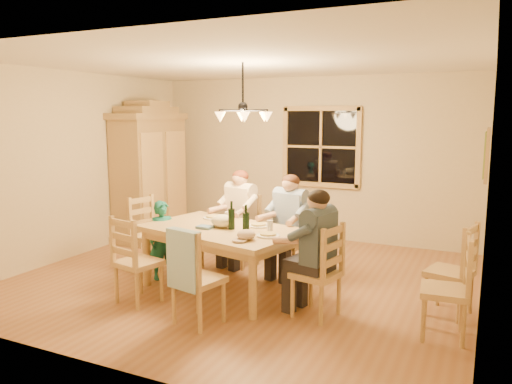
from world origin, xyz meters
The scene contains 33 objects.
floor centered at (0.00, 0.00, 0.00)m, with size 5.50×5.50×0.00m, color #996137.
ceiling centered at (0.00, 0.00, 2.70)m, with size 5.50×5.00×0.02m, color white.
wall_back centered at (0.00, 2.50, 1.35)m, with size 5.50×0.02×2.70m, color #CBB98F.
wall_left centered at (-2.75, 0.00, 1.35)m, with size 0.02×5.00×2.70m, color #CBB98F.
wall_right centered at (2.75, 0.00, 1.35)m, with size 0.02×5.00×2.70m, color #CBB98F.
window centered at (0.20, 2.47, 1.55)m, with size 1.30×0.06×1.30m.
painting centered at (2.71, 1.20, 1.60)m, with size 0.06×0.78×0.64m.
chandelier centered at (0.00, 0.00, 2.08)m, with size 0.77×0.68×0.71m.
armoire centered at (-2.42, 1.30, 1.06)m, with size 0.66×1.40×2.30m.
dining_table centered at (-0.05, -0.45, 0.66)m, with size 2.07×1.52×0.76m.
chair_far_left centered at (-0.31, 0.51, 0.30)m, with size 0.52×0.51×0.99m.
chair_far_right centered at (0.50, 0.33, 0.30)m, with size 0.52×0.51×0.99m.
chair_near_left centered at (-0.70, -1.20, 0.30)m, with size 0.52×0.51×0.99m.
chair_near_right centered at (0.21, -1.41, 0.30)m, with size 0.52×0.51×0.99m.
chair_end_left centered at (-1.31, -0.16, 0.30)m, with size 0.51×0.52×0.99m.
chair_end_right centered at (1.21, -0.73, 0.30)m, with size 0.51×0.52×0.99m.
adult_woman centered at (-0.31, 0.51, 0.84)m, with size 0.46×0.49×0.87m.
adult_plaid_man centered at (0.50, 0.33, 0.84)m, with size 0.46×0.49×0.87m.
adult_slate_man centered at (1.21, -0.73, 0.84)m, with size 0.49×0.46×0.87m.
towel centered at (0.17, -1.59, 0.70)m, with size 0.38×0.10×0.58m, color #92B3C5.
wine_bottle_a centered at (0.09, -0.48, 0.93)m, with size 0.08×0.08×0.33m, color black.
wine_bottle_b centered at (0.34, -0.61, 0.93)m, with size 0.08×0.08×0.33m, color black.
plate_woman centered at (-0.41, -0.05, 0.77)m, with size 0.26×0.26×0.02m, color white.
plate_plaid centered at (0.31, -0.22, 0.77)m, with size 0.26×0.26×0.02m, color white.
plate_slate centered at (0.61, -0.61, 0.77)m, with size 0.26×0.26×0.02m, color white.
wine_glass_a centered at (-0.12, -0.20, 0.83)m, with size 0.06×0.06×0.14m, color silver.
wine_glass_b centered at (0.56, -0.44, 0.83)m, with size 0.06×0.06×0.14m, color silver.
cap centered at (0.46, -0.85, 0.82)m, with size 0.20×0.20×0.11m, color tan.
napkin centered at (-0.21, -0.58, 0.78)m, with size 0.18×0.14×0.03m, color slate.
cloth_bundle centered at (-0.05, -0.44, 0.84)m, with size 0.28×0.22×0.15m, color beige.
child centered at (-0.93, -0.41, 0.50)m, with size 0.37×0.24×1.01m, color #176960.
chair_spare_front centered at (2.45, -0.70, 0.30)m, with size 0.46×0.48×0.99m.
chair_spare_back centered at (2.45, -0.10, 0.30)m, with size 0.52×0.53×0.99m.
Camera 1 is at (2.77, -5.47, 2.07)m, focal length 35.00 mm.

